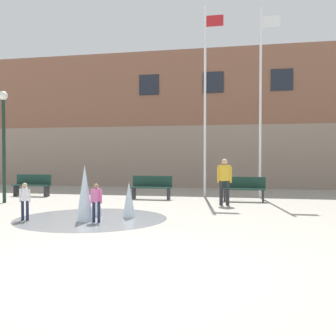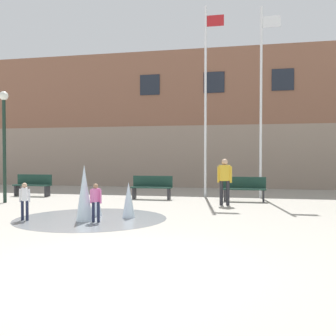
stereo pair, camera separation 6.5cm
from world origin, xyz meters
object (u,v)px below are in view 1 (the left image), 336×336
(child_in_fountain, at_px, (96,200))
(flagpole_right, at_px, (261,97))
(park_bench_far_left, at_px, (32,185))
(park_bench_center, at_px, (152,187))
(flagpole_left, at_px, (206,96))
(lamp_post_left_lane, at_px, (4,130))
(park_bench_under_right_flagpole, at_px, (244,188))
(child_with_pink_shirt, at_px, (25,198))
(adult_near_bench, at_px, (224,178))

(child_in_fountain, distance_m, flagpole_right, 8.92)
(park_bench_far_left, height_order, park_bench_center, same)
(flagpole_left, relative_size, flagpole_right, 1.03)
(flagpole_right, distance_m, lamp_post_left_lane, 9.95)
(park_bench_under_right_flagpole, xyz_separation_m, child_with_pink_shirt, (-5.51, -5.67, 0.10))
(park_bench_center, xyz_separation_m, flagpole_right, (4.21, 1.41, 3.61))
(adult_near_bench, bearing_deg, child_with_pink_shirt, 12.71)
(park_bench_far_left, distance_m, adult_near_bench, 8.31)
(adult_near_bench, distance_m, flagpole_right, 4.42)
(child_in_fountain, bearing_deg, park_bench_far_left, -108.08)
(flagpole_left, bearing_deg, child_in_fountain, -105.93)
(child_with_pink_shirt, height_order, lamp_post_left_lane, lamp_post_left_lane)
(park_bench_far_left, height_order, child_with_pink_shirt, child_with_pink_shirt)
(adult_near_bench, relative_size, flagpole_right, 0.21)
(flagpole_right, xyz_separation_m, lamp_post_left_lane, (-9.13, -3.68, -1.47))
(park_bench_far_left, relative_size, flagpole_right, 0.21)
(adult_near_bench, bearing_deg, park_bench_far_left, -39.46)
(park_bench_center, distance_m, park_bench_under_right_flagpole, 3.56)
(child_in_fountain, bearing_deg, adult_near_bench, 174.55)
(park_bench_far_left, xyz_separation_m, child_with_pink_shirt, (3.28, -5.86, 0.10))
(flagpole_right, bearing_deg, park_bench_center, -161.49)
(park_bench_center, height_order, park_bench_under_right_flagpole, same)
(adult_near_bench, distance_m, flagpole_left, 4.40)
(park_bench_center, relative_size, adult_near_bench, 1.01)
(park_bench_far_left, bearing_deg, flagpole_left, 10.09)
(child_with_pink_shirt, bearing_deg, lamp_post_left_lane, 16.67)
(park_bench_far_left, xyz_separation_m, lamp_post_left_lane, (0.31, -2.39, 2.13))
(lamp_post_left_lane, bearing_deg, park_bench_far_left, 97.47)
(park_bench_under_right_flagpole, distance_m, lamp_post_left_lane, 9.02)
(flagpole_left, bearing_deg, child_with_pink_shirt, -118.80)
(child_in_fountain, xyz_separation_m, child_with_pink_shirt, (-1.92, -0.12, 0.00))
(park_bench_center, bearing_deg, lamp_post_left_lane, -155.27)
(park_bench_under_right_flagpole, xyz_separation_m, child_in_fountain, (-3.59, -5.55, 0.10))
(flagpole_left, bearing_deg, park_bench_far_left, -169.91)
(park_bench_far_left, xyz_separation_m, flagpole_right, (9.45, 1.28, 3.61))
(child_in_fountain, height_order, child_with_pink_shirt, same)
(park_bench_center, xyz_separation_m, lamp_post_left_lane, (-4.92, -2.27, 2.13))
(lamp_post_left_lane, bearing_deg, flagpole_right, 21.93)
(park_bench_center, relative_size, park_bench_under_right_flagpole, 1.00)
(child_in_fountain, xyz_separation_m, lamp_post_left_lane, (-4.89, 3.34, 2.04))
(flagpole_right, bearing_deg, lamp_post_left_lane, -158.07)
(child_with_pink_shirt, xyz_separation_m, adult_near_bench, (4.88, 4.33, 0.35))
(park_bench_far_left, distance_m, child_with_pink_shirt, 6.71)
(child_in_fountain, xyz_separation_m, adult_near_bench, (2.96, 4.20, 0.35))
(park_bench_center, relative_size, flagpole_right, 0.21)
(child_in_fountain, relative_size, flagpole_left, 0.13)
(park_bench_under_right_flagpole, relative_size, child_with_pink_shirt, 1.62)
(park_bench_far_left, height_order, flagpole_right, flagpole_right)
(park_bench_center, bearing_deg, child_with_pink_shirt, -108.84)
(park_bench_far_left, height_order, park_bench_under_right_flagpole, same)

